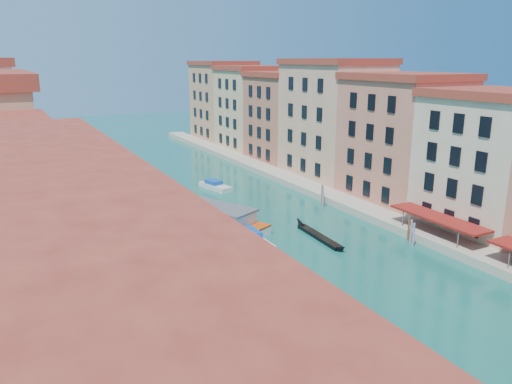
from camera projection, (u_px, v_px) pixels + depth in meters
right_bank_palazzos at (355, 129)px, 81.96m from camera, size 12.80×128.40×21.00m
quay at (312, 189)px, 80.80m from camera, size 4.00×140.00×1.00m
mooring_poles_right at (495, 268)px, 48.19m from camera, size 1.44×54.24×3.20m
vaporetto_near at (217, 375)px, 31.81m from camera, size 10.46×19.63×2.87m
vaporetto_far at (199, 214)px, 65.01m from camera, size 12.76×19.86×2.96m
gondola_fore at (265, 284)px, 46.63m from camera, size 1.91×13.07×2.60m
gondola_far at (318, 235)px, 60.00m from camera, size 1.60×11.68×1.65m
motorboat_mid at (250, 239)px, 57.90m from camera, size 2.50×7.85×1.62m
motorboat_far at (215, 186)px, 82.77m from camera, size 3.65×7.11×1.41m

